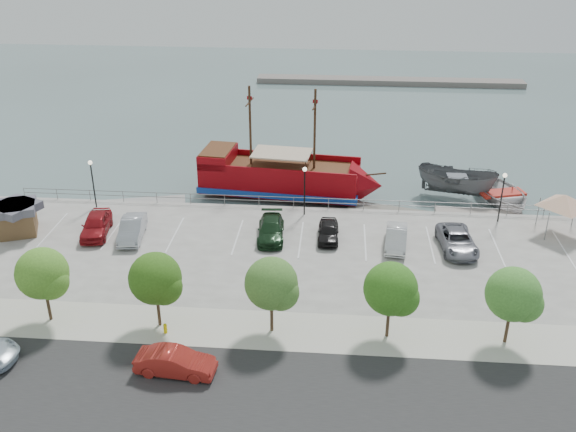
{
  "coord_description": "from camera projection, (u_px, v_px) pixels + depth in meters",
  "views": [
    {
      "loc": [
        2.65,
        -42.09,
        23.59
      ],
      "look_at": [
        -1.0,
        2.0,
        2.0
      ],
      "focal_mm": 40.0,
      "sensor_mm": 36.0,
      "label": 1
    }
  ],
  "objects": [
    {
      "name": "tree_f",
      "position": [
        516.0,
        296.0,
        36.79
      ],
      "size": [
        3.3,
        3.2,
        5.0
      ],
      "color": "#473321",
      "rests_on": "sidewalk"
    },
    {
      "name": "street",
      "position": [
        279.0,
        399.0,
        33.9
      ],
      "size": [
        100.0,
        8.0,
        0.04
      ],
      "primitive_type": "cube",
      "color": "#262626",
      "rests_on": "land_slab"
    },
    {
      "name": "parked_car_f",
      "position": [
        396.0,
        238.0,
        48.7
      ],
      "size": [
        2.01,
        4.63,
        1.48
      ],
      "primitive_type": "imported",
      "rotation": [
        0.0,
        0.0,
        -0.1
      ],
      "color": "silver",
      "rests_on": "land_slab"
    },
    {
      "name": "ground",
      "position": [
        299.0,
        263.0,
        48.67
      ],
      "size": [
        160.0,
        160.0,
        0.0
      ],
      "primitive_type": "plane",
      "color": "#4E6261"
    },
    {
      "name": "tree_c",
      "position": [
        157.0,
        280.0,
        38.35
      ],
      "size": [
        3.3,
        3.2,
        5.0
      ],
      "color": "#473321",
      "rests_on": "sidewalk"
    },
    {
      "name": "parked_car_d",
      "position": [
        271.0,
        229.0,
        49.99
      ],
      "size": [
        2.36,
        5.09,
        1.44
      ],
      "primitive_type": "imported",
      "rotation": [
        0.0,
        0.0,
        0.07
      ],
      "color": "black",
      "rests_on": "land_slab"
    },
    {
      "name": "canopy_tent",
      "position": [
        566.0,
        195.0,
        49.64
      ],
      "size": [
        4.65,
        4.65,
        3.78
      ],
      "rotation": [
        0.0,
        0.0,
        -0.03
      ],
      "color": "slate",
      "rests_on": "land_slab"
    },
    {
      "name": "lamp_post_right",
      "position": [
        503.0,
        189.0,
        51.58
      ],
      "size": [
        0.36,
        0.36,
        4.28
      ],
      "color": "black",
      "rests_on": "land_slab"
    },
    {
      "name": "parked_car_a",
      "position": [
        96.0,
        224.0,
        50.52
      ],
      "size": [
        2.69,
        5.13,
        1.66
      ],
      "primitive_type": "imported",
      "rotation": [
        0.0,
        0.0,
        0.15
      ],
      "color": "maroon",
      "rests_on": "land_slab"
    },
    {
      "name": "dock_mid",
      "position": [
        389.0,
        212.0,
        56.28
      ],
      "size": [
        7.37,
        3.79,
        0.4
      ],
      "primitive_type": "cube",
      "rotation": [
        0.0,
        0.0,
        -0.26
      ],
      "color": "slate",
      "rests_on": "ground"
    },
    {
      "name": "parked_car_b",
      "position": [
        132.0,
        229.0,
        49.96
      ],
      "size": [
        2.24,
        4.92,
        1.57
      ],
      "primitive_type": "imported",
      "rotation": [
        0.0,
        0.0,
        0.13
      ],
      "color": "#9DA1A8",
      "rests_on": "land_slab"
    },
    {
      "name": "street_sedan",
      "position": [
        175.0,
        362.0,
        35.48
      ],
      "size": [
        4.6,
        1.93,
        1.48
      ],
      "primitive_type": "imported",
      "rotation": [
        0.0,
        0.0,
        1.49
      ],
      "color": "#A6241C",
      "rests_on": "street"
    },
    {
      "name": "sidewalk",
      "position": [
        288.0,
        331.0,
        39.27
      ],
      "size": [
        100.0,
        4.0,
        0.05
      ],
      "primitive_type": "cube",
      "color": "beige",
      "rests_on": "land_slab"
    },
    {
      "name": "tree_d",
      "position": [
        274.0,
        286.0,
        37.83
      ],
      "size": [
        3.3,
        3.2,
        5.0
      ],
      "color": "#473321",
      "rests_on": "sidewalk"
    },
    {
      "name": "dock_east",
      "position": [
        479.0,
        215.0,
        55.7
      ],
      "size": [
        7.53,
        2.54,
        0.42
      ],
      "primitive_type": "cube",
      "rotation": [
        0.0,
        0.0,
        -0.06
      ],
      "color": "gray",
      "rests_on": "ground"
    },
    {
      "name": "tree_e",
      "position": [
        393.0,
        291.0,
        37.31
      ],
      "size": [
        3.3,
        3.2,
        5.0
      ],
      "color": "#473321",
      "rests_on": "sidewalk"
    },
    {
      "name": "dock_west",
      "position": [
        146.0,
        204.0,
        57.9
      ],
      "size": [
        7.34,
        3.66,
        0.4
      ],
      "primitive_type": "cube",
      "rotation": [
        0.0,
        0.0,
        0.24
      ],
      "color": "gray",
      "rests_on": "ground"
    },
    {
      "name": "parked_car_e",
      "position": [
        328.0,
        231.0,
        49.81
      ],
      "size": [
        1.63,
        3.99,
        1.36
      ],
      "primitive_type": "imported",
      "rotation": [
        0.0,
        0.0,
        0.01
      ],
      "color": "black",
      "rests_on": "land_slab"
    },
    {
      "name": "speedboat",
      "position": [
        502.0,
        196.0,
        57.96
      ],
      "size": [
        7.11,
        8.54,
        1.53
      ],
      "primitive_type": "imported",
      "rotation": [
        0.0,
        0.0,
        0.28
      ],
      "color": "silver",
      "rests_on": "ground"
    },
    {
      "name": "parked_car_g",
      "position": [
        457.0,
        241.0,
        48.28
      ],
      "size": [
        2.84,
        5.49,
        1.48
      ],
      "primitive_type": "imported",
      "rotation": [
        0.0,
        0.0,
        0.07
      ],
      "color": "slate",
      "rests_on": "land_slab"
    },
    {
      "name": "pirate_ship",
      "position": [
        293.0,
        179.0,
        59.01
      ],
      "size": [
        17.2,
        6.29,
        10.73
      ],
      "rotation": [
        0.0,
        0.0,
        -0.1
      ],
      "color": "maroon",
      "rests_on": "ground"
    },
    {
      "name": "far_shore",
      "position": [
        389.0,
        81.0,
        97.02
      ],
      "size": [
        40.0,
        3.0,
        0.8
      ],
      "primitive_type": "cube",
      "color": "#6E645D",
      "rests_on": "ground"
    },
    {
      "name": "patrol_boat",
      "position": [
        456.0,
        184.0,
        58.84
      ],
      "size": [
        7.82,
        5.28,
        2.83
      ],
      "primitive_type": "imported",
      "rotation": [
        0.0,
        0.0,
        1.19
      ],
      "color": "#545658",
      "rests_on": "ground"
    },
    {
      "name": "seawall_railing",
      "position": [
        305.0,
        202.0,
        54.99
      ],
      "size": [
        50.0,
        0.06,
        1.0
      ],
      "color": "slate",
      "rests_on": "land_slab"
    },
    {
      "name": "fire_hydrant",
      "position": [
        165.0,
        328.0,
        38.95
      ],
      "size": [
        0.24,
        0.24,
        0.7
      ],
      "rotation": [
        0.0,
        0.0,
        -0.37
      ],
      "color": "yellow",
      "rests_on": "sidewalk"
    },
    {
      "name": "tree_b",
      "position": [
        44.0,
        275.0,
        38.87
      ],
      "size": [
        3.3,
        3.2,
        5.0
      ],
      "color": "#473321",
      "rests_on": "sidewalk"
    },
    {
      "name": "lamp_post_left",
      "position": [
        92.0,
        175.0,
        54.1
      ],
      "size": [
        0.36,
        0.36,
        4.28
      ],
      "color": "black",
      "rests_on": "land_slab"
    },
    {
      "name": "lamp_post_mid",
      "position": [
        305.0,
        182.0,
        52.77
      ],
      "size": [
        0.36,
        0.36,
        4.28
      ],
      "color": "black",
      "rests_on": "land_slab"
    },
    {
      "name": "shed",
      "position": [
        17.0,
        218.0,
        50.49
      ],
      "size": [
        3.95,
        3.95,
        2.51
      ],
      "rotation": [
        0.0,
        0.0,
        0.37
      ],
      "color": "brown",
      "rests_on": "land_slab"
    }
  ]
}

